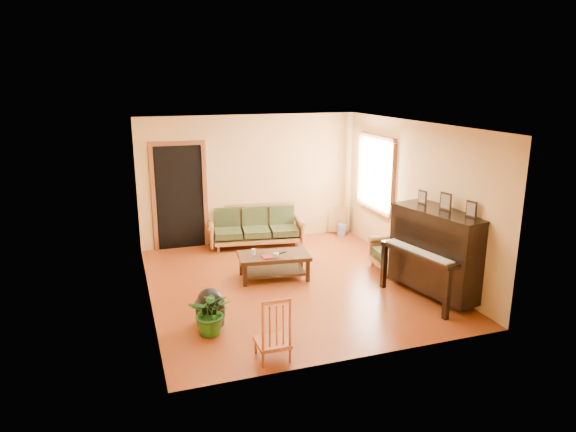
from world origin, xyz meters
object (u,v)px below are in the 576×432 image
object	(u,v)px
coffee_table	(274,266)
ceramic_crock	(342,230)
piano	(439,254)
potted_plant	(211,312)
footstool	(210,311)
red_chair	(272,327)
sofa	(256,227)
armchair	(395,249)

from	to	relation	value
coffee_table	ceramic_crock	world-z (taller)	coffee_table
piano	potted_plant	distance (m)	3.58
coffee_table	footstool	xyz separation A→B (m)	(-1.33, -1.34, -0.02)
piano	red_chair	xyz separation A→B (m)	(-2.97, -0.97, -0.27)
piano	red_chair	distance (m)	3.14
sofa	piano	world-z (taller)	piano
armchair	footstool	size ratio (longest dim) A/B	2.03
coffee_table	footstool	bearing A→B (deg)	-134.83
footstool	coffee_table	bearing A→B (deg)	45.17
ceramic_crock	potted_plant	xyz separation A→B (m)	(-3.49, -3.54, 0.19)
footstool	piano	bearing A→B (deg)	-2.60
sofa	ceramic_crock	world-z (taller)	sofa
footstool	red_chair	bearing A→B (deg)	-64.17
coffee_table	armchair	world-z (taller)	armchair
sofa	potted_plant	size ratio (longest dim) A/B	2.98
armchair	potted_plant	size ratio (longest dim) A/B	1.30
coffee_table	armchair	distance (m)	2.14
footstool	red_chair	world-z (taller)	red_chair
red_chair	ceramic_crock	xyz separation A→B (m)	(2.91, 4.38, -0.29)
coffee_table	ceramic_crock	distance (m)	2.86
sofa	ceramic_crock	bearing A→B (deg)	11.51
red_chair	potted_plant	xyz separation A→B (m)	(-0.58, 0.83, -0.10)
coffee_table	armchair	bearing A→B (deg)	-9.45
armchair	piano	distance (m)	1.18
red_chair	potted_plant	size ratio (longest dim) A/B	1.32
piano	red_chair	size ratio (longest dim) A/B	1.87
coffee_table	piano	world-z (taller)	piano
red_chair	ceramic_crock	size ratio (longest dim) A/B	3.36
red_chair	piano	bearing A→B (deg)	18.01
sofa	armchair	xyz separation A→B (m)	(1.92, -2.16, 0.01)
armchair	potted_plant	distance (m)	3.70
armchair	piano	xyz separation A→B (m)	(0.09, -1.14, 0.28)
sofa	potted_plant	distance (m)	3.77
footstool	red_chair	distance (m)	1.28
piano	footstool	distance (m)	3.56
red_chair	potted_plant	distance (m)	1.02
ceramic_crock	piano	bearing A→B (deg)	-88.92
armchair	ceramic_crock	size ratio (longest dim) A/B	3.32
piano	sofa	bearing A→B (deg)	109.54
coffee_table	potted_plant	distance (m)	2.13
footstool	sofa	bearing A→B (deg)	64.38
piano	red_chair	world-z (taller)	piano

